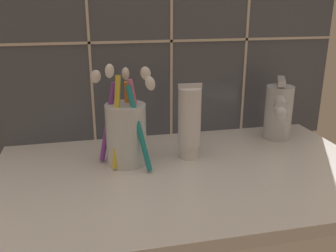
# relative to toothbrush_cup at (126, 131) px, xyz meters

# --- Properties ---
(sink_counter) EXTENTS (0.64, 0.38, 0.02)m
(sink_counter) POSITION_rel_toothbrush_cup_xyz_m (0.09, -0.06, -0.07)
(sink_counter) COLOR silver
(sink_counter) RESTS_ON ground
(tile_wall_backsplash) EXTENTS (0.74, 0.02, 0.57)m
(tile_wall_backsplash) POSITION_rel_toothbrush_cup_xyz_m (0.09, 0.14, 0.20)
(tile_wall_backsplash) COLOR #4C515B
(tile_wall_backsplash) RESTS_ON ground
(toothbrush_cup) EXTENTS (0.10, 0.10, 0.18)m
(toothbrush_cup) POSITION_rel_toothbrush_cup_xyz_m (0.00, 0.00, 0.00)
(toothbrush_cup) COLOR silver
(toothbrush_cup) RESTS_ON sink_counter
(toothpaste_tube) EXTENTS (0.04, 0.04, 0.14)m
(toothpaste_tube) POSITION_rel_toothbrush_cup_xyz_m (0.11, 0.00, 0.01)
(toothpaste_tube) COLOR white
(toothpaste_tube) RESTS_ON sink_counter
(sink_faucet) EXTENTS (0.08, 0.11, 0.13)m
(sink_faucet) POSITION_rel_toothbrush_cup_xyz_m (0.31, 0.05, 0.00)
(sink_faucet) COLOR silver
(sink_faucet) RESTS_ON sink_counter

